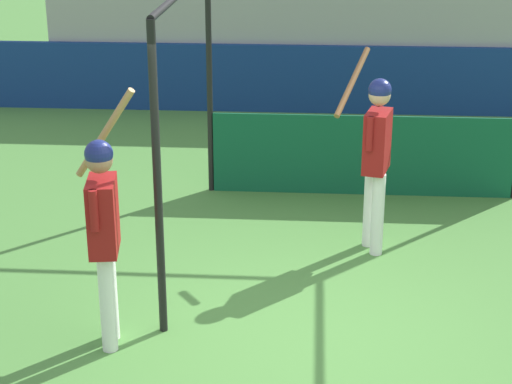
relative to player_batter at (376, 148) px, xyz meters
The scene contains 6 objects.
ground_plane 2.34m from the player_batter, 109.51° to the right, with size 60.00×60.00×0.00m, color #477F38.
outfield_wall 5.51m from the player_batter, 97.21° to the left, with size 24.00×0.12×1.11m.
bleacher_section 6.73m from the player_batter, 95.86° to the left, with size 8.70×2.40×2.39m.
batting_cage 0.96m from the player_batter, 92.28° to the left, with size 3.78×3.57×2.72m.
player_batter is the anchor object (origin of this frame).
player_waiting 3.10m from the player_batter, 137.76° to the right, with size 0.58×0.76×2.14m.
Camera 1 is at (0.05, -6.37, 3.74)m, focal length 60.00 mm.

